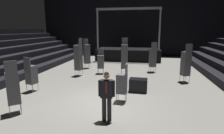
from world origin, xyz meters
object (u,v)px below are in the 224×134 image
(stage_riser, at_px, (128,54))
(chair_stack_rear_right, at_px, (186,63))
(chair_stack_aisle_left, at_px, (124,56))
(chair_stack_front_left, at_px, (78,57))
(chair_stack_front_right, at_px, (31,74))
(man_with_tie, at_px, (107,94))
(chair_stack_rear_left, at_px, (101,61))
(chair_stack_mid_left, at_px, (153,57))
(chair_stack_mid_centre, at_px, (87,54))
(chair_stack_rear_centre, at_px, (13,87))
(equipment_road_case, at_px, (138,85))
(chair_stack_mid_right, at_px, (122,83))

(stage_riser, relative_size, chair_stack_rear_right, 2.77)
(chair_stack_aisle_left, bearing_deg, chair_stack_front_left, 17.43)
(stage_riser, height_order, chair_stack_aisle_left, stage_riser)
(chair_stack_front_left, height_order, chair_stack_front_right, chair_stack_front_left)
(stage_riser, distance_m, chair_stack_front_right, 11.37)
(man_with_tie, bearing_deg, chair_stack_front_right, -32.84)
(chair_stack_front_left, bearing_deg, chair_stack_rear_right, -83.53)
(stage_riser, relative_size, chair_stack_aisle_left, 2.49)
(chair_stack_front_right, xyz_separation_m, chair_stack_rear_left, (2.57, 4.33, 0.00))
(stage_riser, xyz_separation_m, chair_stack_aisle_left, (0.26, -6.08, 0.62))
(chair_stack_mid_left, height_order, chair_stack_mid_centre, chair_stack_mid_centre)
(chair_stack_mid_left, relative_size, chair_stack_aisle_left, 0.87)
(man_with_tie, distance_m, chair_stack_front_right, 5.02)
(chair_stack_rear_centre, bearing_deg, chair_stack_front_right, 69.19)
(equipment_road_case, bearing_deg, chair_stack_mid_right, -113.78)
(man_with_tie, height_order, chair_stack_mid_left, chair_stack_mid_left)
(man_with_tie, bearing_deg, chair_stack_rear_centre, -3.84)
(chair_stack_mid_left, relative_size, chair_stack_mid_centre, 0.93)
(stage_riser, distance_m, equipment_road_case, 9.85)
(chair_stack_front_left, relative_size, chair_stack_aisle_left, 1.00)
(chair_stack_mid_centre, xyz_separation_m, chair_stack_aisle_left, (3.21, -1.39, 0.08))
(chair_stack_mid_left, distance_m, chair_stack_aisle_left, 2.21)
(equipment_road_case, bearing_deg, chair_stack_rear_left, 129.15)
(chair_stack_rear_centre, height_order, equipment_road_case, chair_stack_rear_centre)
(stage_riser, distance_m, chair_stack_mid_right, 11.26)
(chair_stack_aisle_left, distance_m, equipment_road_case, 3.96)
(stage_riser, height_order, man_with_tie, stage_riser)
(chair_stack_mid_left, height_order, chair_stack_mid_right, chair_stack_mid_left)
(man_with_tie, distance_m, chair_stack_aisle_left, 6.99)
(chair_stack_mid_right, bearing_deg, chair_stack_aisle_left, 7.78)
(chair_stack_front_right, xyz_separation_m, chair_stack_mid_left, (6.22, 5.51, 0.21))
(chair_stack_mid_centre, distance_m, equipment_road_case, 6.72)
(equipment_road_case, bearing_deg, chair_stack_rear_centre, -143.35)
(chair_stack_mid_left, xyz_separation_m, chair_stack_aisle_left, (-1.99, -0.93, 0.17))
(chair_stack_front_left, distance_m, chair_stack_rear_left, 1.63)
(chair_stack_rear_centre, distance_m, chair_stack_aisle_left, 7.77)
(stage_riser, height_order, chair_stack_front_left, stage_riser)
(chair_stack_mid_right, bearing_deg, chair_stack_front_right, 85.54)
(chair_stack_front_right, relative_size, chair_stack_aisle_left, 0.70)
(chair_stack_mid_left, bearing_deg, chair_stack_rear_right, -70.05)
(chair_stack_mid_left, height_order, chair_stack_rear_left, chair_stack_mid_left)
(chair_stack_front_left, relative_size, chair_stack_rear_left, 1.43)
(chair_stack_mid_left, bearing_deg, equipment_road_case, -118.72)
(chair_stack_front_right, distance_m, equipment_road_case, 5.47)
(chair_stack_mid_right, xyz_separation_m, chair_stack_aisle_left, (-0.48, 5.15, 0.42))
(chair_stack_mid_left, distance_m, chair_stack_rear_centre, 9.57)
(chair_stack_mid_right, bearing_deg, chair_stack_rear_right, -39.34)
(chair_stack_front_left, bearing_deg, chair_stack_rear_left, -48.64)
(chair_stack_front_left, height_order, chair_stack_aisle_left, same)
(chair_stack_mid_left, height_order, equipment_road_case, chair_stack_mid_left)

